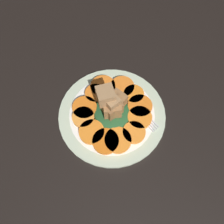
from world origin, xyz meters
TOP-DOWN VIEW (x-y plane):
  - table_slab at (0.00, 0.00)cm, footprint 120.00×120.00cm
  - plate at (0.00, 0.00)cm, footprint 29.88×29.88cm
  - carrot_slice_0 at (-3.78, -6.73)cm, footprint 6.66×6.66cm
  - carrot_slice_1 at (-0.50, -8.04)cm, footprint 6.87×6.87cm
  - carrot_slice_2 at (3.57, -7.67)cm, footprint 5.83×5.83cm
  - carrot_slice_3 at (6.88, -5.33)cm, footprint 6.97×6.97cm
  - carrot_slice_4 at (8.71, 0.37)cm, footprint 7.26×7.26cm
  - carrot_slice_5 at (7.15, 2.79)cm, footprint 5.85×5.85cm
  - carrot_slice_6 at (3.69, 6.84)cm, footprint 6.88×6.88cm
  - carrot_slice_7 at (0.99, 7.92)cm, footprint 6.07×6.07cm
  - carrot_slice_8 at (-3.76, 6.86)cm, footprint 6.79×6.79cm
  - carrot_slice_9 at (-7.32, 4.08)cm, footprint 6.94×6.94cm
  - carrot_slice_10 at (-8.02, 0.93)cm, footprint 7.05×7.05cm
  - carrot_slice_11 at (-7.31, -3.77)cm, footprint 6.08×6.08cm
  - center_pile at (0.50, -0.05)cm, footprint 11.00×9.90cm
  - fork at (0.18, -6.31)cm, footprint 18.30×9.09cm

SIDE VIEW (x-z plane):
  - table_slab at x=0.00cm, z-range 0.00..2.00cm
  - plate at x=0.00cm, z-range 1.99..3.04cm
  - fork at x=0.18cm, z-range 3.10..3.50cm
  - carrot_slice_0 at x=-3.78cm, z-range 3.10..4.42cm
  - carrot_slice_1 at x=-0.50cm, z-range 3.10..4.42cm
  - carrot_slice_2 at x=3.57cm, z-range 3.10..4.42cm
  - carrot_slice_3 at x=6.88cm, z-range 3.10..4.42cm
  - carrot_slice_4 at x=8.71cm, z-range 3.10..4.42cm
  - carrot_slice_5 at x=7.15cm, z-range 3.10..4.42cm
  - carrot_slice_6 at x=3.69cm, z-range 3.10..4.42cm
  - carrot_slice_7 at x=0.99cm, z-range 3.10..4.42cm
  - carrot_slice_8 at x=-3.76cm, z-range 3.10..4.42cm
  - carrot_slice_9 at x=-7.32cm, z-range 3.10..4.42cm
  - carrot_slice_10 at x=-8.02cm, z-range 3.10..4.42cm
  - carrot_slice_11 at x=-7.31cm, z-range 3.10..4.42cm
  - center_pile at x=0.50cm, z-range 1.63..11.87cm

